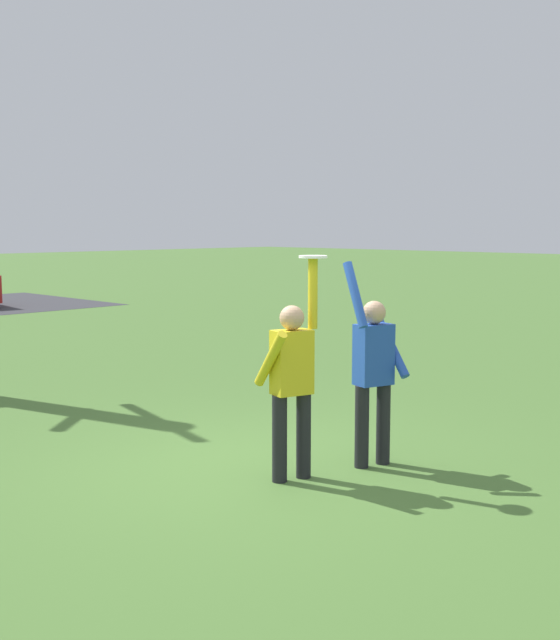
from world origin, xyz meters
name	(u,v)px	position (x,y,z in m)	size (l,w,h in m)	color
ground_plane	(258,467)	(0.00, 0.00, 0.00)	(120.00, 120.00, 0.00)	#4C7533
person_catcher	(292,377)	(-0.05, -0.50, 0.98)	(0.58, 0.48, 2.08)	black
person_defender	(373,368)	(0.84, -0.77, 0.98)	(0.62, 0.54, 2.04)	black
frisbee_disc	(313,257)	(0.17, -0.56, 2.09)	(0.26, 0.26, 0.02)	white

